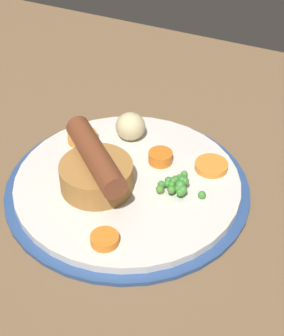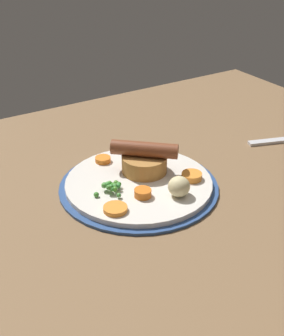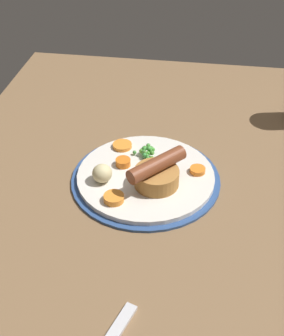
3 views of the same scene
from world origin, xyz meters
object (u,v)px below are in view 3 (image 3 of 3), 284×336
Objects in this scene: dinner_plate at (146,178)px; pea_pile at (147,151)px; carrot_slice_0 at (123,162)px; carrot_slice_1 at (122,146)px; potato_chunk_0 at (102,173)px; carrot_slice_4 at (198,170)px; sausage_pudding at (157,174)px; carrot_slice_5 at (114,198)px.

dinner_plate is 5.12× the size of pea_pile.
carrot_slice_0 is 5.81cm from carrot_slice_1.
potato_chunk_0 is 1.26× the size of carrot_slice_4.
carrot_slice_1 is (10.22, 7.98, -1.98)cm from sausage_pudding.
sausage_pudding is at bearing -123.90° from carrot_slice_0.
carrot_slice_0 is 0.98× the size of carrot_slice_4.
pea_pile is 1.42× the size of carrot_slice_1.
carrot_slice_5 is (-7.92, 4.25, 1.39)cm from dinner_plate.
pea_pile is 1.49× the size of potato_chunk_0.
dinner_plate is 9.46cm from carrot_slice_4.
pea_pile is at bearing -111.65° from carrot_slice_1.
potato_chunk_0 is (-0.50, 9.52, -0.69)cm from sausage_pudding.
carrot_slice_4 is 0.81× the size of carrot_slice_5.
pea_pile reaches higher than carrot_slice_4.
potato_chunk_0 is at bearing 112.66° from dinner_plate.
dinner_plate is 9.66cm from carrot_slice_1.
carrot_slice_1 reaches higher than dinner_plate.
dinner_plate is 9.10cm from carrot_slice_5.
carrot_slice_5 is at bearing 126.39° from carrot_slice_4.
carrot_slice_1 is at bearing 68.35° from pea_pile.
carrot_slice_5 is (-15.61, -1.48, 0.19)cm from carrot_slice_1.
carrot_slice_0 is at bearing 97.96° from sausage_pudding.
potato_chunk_0 is 17.22cm from carrot_slice_4.
carrot_slice_4 is at bearing -90.20° from carrot_slice_0.
sausage_pudding reaches higher than pea_pile.
carrot_slice_0 is (2.01, 4.52, 1.47)cm from dinner_plate.
carrot_slice_4 is at bearing -111.01° from carrot_slice_1.
pea_pile is 1.87× the size of carrot_slice_4.
pea_pile is 10.98cm from potato_chunk_0.
carrot_slice_0 is at bearing -28.62° from potato_chunk_0.
sausage_pudding is at bearing -142.01° from carrot_slice_1.
carrot_slice_1 is 1.32× the size of carrot_slice_4.
dinner_plate is 4.64cm from sausage_pudding.
dinner_plate is 9.77× the size of carrot_slice_0.
pea_pile is at bearing -15.15° from carrot_slice_5.
dinner_plate is at bearing 102.09° from carrot_slice_4.
sausage_pudding is at bearing -138.41° from dinner_plate.
pea_pile is at bearing 69.33° from carrot_slice_4.
dinner_plate is at bearing 83.45° from sausage_pudding.
carrot_slice_4 is at bearing -53.61° from carrot_slice_5.
carrot_slice_1 is 15.68cm from carrot_slice_5.
carrot_slice_4 reaches higher than carrot_slice_1.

